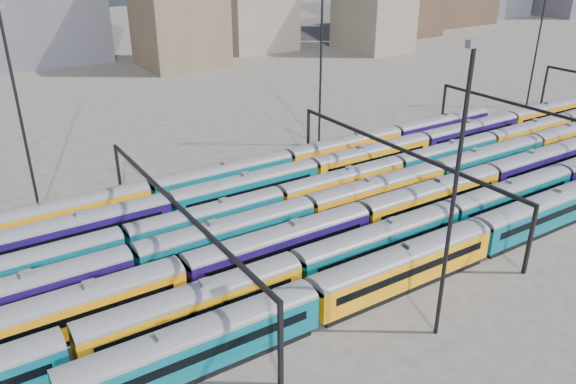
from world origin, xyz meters
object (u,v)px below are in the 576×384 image
rake_1 (296,268)px  rake_2 (362,217)px  mast_2 (455,190)px  rake_0 (543,209)px

rake_1 → rake_2: (12.40, 5.00, 0.09)m
rake_1 → mast_2: size_ratio=4.98×
rake_1 → mast_2: 17.87m
rake_0 → rake_2: 21.63m
rake_0 → mast_2: mast_2 is taller
rake_0 → mast_2: (-24.55, -7.00, 11.11)m
rake_2 → rake_0: bearing=-27.5°
rake_2 → rake_1: bearing=-158.0°
mast_2 → rake_2: bearing=72.5°
rake_1 → mast_2: (7.04, -12.00, 11.22)m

